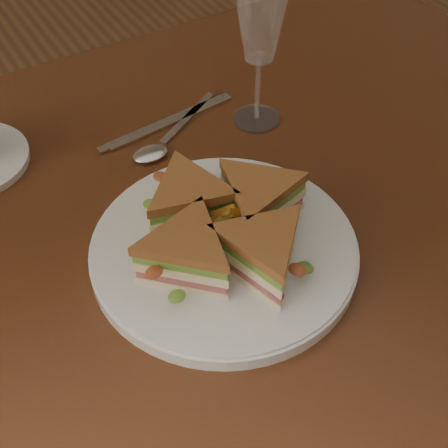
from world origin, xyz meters
name	(u,v)px	position (x,y,z in m)	size (l,w,h in m)	color
table	(203,255)	(0.00, 0.00, 0.65)	(1.20, 0.80, 0.75)	#36190C
plate	(224,250)	(-0.02, -0.09, 0.76)	(0.30, 0.30, 0.02)	silver
sandwich_wedges	(224,227)	(-0.02, -0.09, 0.80)	(0.25, 0.25, 0.06)	beige
crisps_mound	(224,230)	(-0.02, -0.09, 0.79)	(0.09, 0.09, 0.05)	#B66B17
spoon	(160,145)	(0.00, 0.12, 0.75)	(0.17, 0.10, 0.01)	silver
knife	(163,125)	(0.03, 0.16, 0.75)	(0.22, 0.04, 0.00)	silver
wine_glass	(261,25)	(0.15, 0.10, 0.89)	(0.07, 0.07, 0.20)	white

